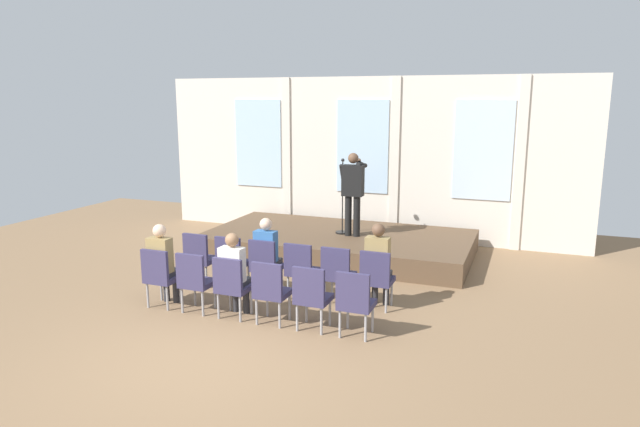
{
  "coord_description": "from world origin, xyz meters",
  "views": [
    {
      "loc": [
        3.66,
        -5.61,
        3.18
      ],
      "look_at": [
        0.1,
        3.73,
        1.12
      ],
      "focal_mm": 31.43,
      "sensor_mm": 36.0,
      "label": 1
    }
  ],
  "objects_px": {
    "chair_r1_c3": "(271,289)",
    "chair_r0_c1": "(232,259)",
    "mic_stand": "(342,217)",
    "chair_r1_c2": "(232,283)",
    "audience_r0_c2": "(267,251)",
    "chair_r1_c5": "(355,300)",
    "chair_r0_c2": "(265,263)",
    "chair_r1_c0": "(160,274)",
    "audience_r0_c5": "(378,261)",
    "audience_r1_c2": "(234,270)",
    "chair_r1_c1": "(195,279)",
    "chair_r0_c5": "(377,276)",
    "chair_r1_c4": "(312,294)",
    "chair_r0_c3": "(301,267)",
    "audience_r1_c0": "(162,261)",
    "speaker": "(353,188)",
    "chair_r0_c0": "(199,256)",
    "chair_r0_c4": "(338,271)"
  },
  "relations": [
    {
      "from": "audience_r1_c0",
      "to": "chair_r0_c1",
      "type": "bearing_deg",
      "value": 58.25
    },
    {
      "from": "chair_r0_c1",
      "to": "chair_r1_c5",
      "type": "height_order",
      "value": "same"
    },
    {
      "from": "audience_r0_c5",
      "to": "audience_r1_c2",
      "type": "bearing_deg",
      "value": -149.87
    },
    {
      "from": "mic_stand",
      "to": "chair_r0_c1",
      "type": "distance_m",
      "value": 3.01
    },
    {
      "from": "mic_stand",
      "to": "chair_r1_c1",
      "type": "distance_m",
      "value": 4.06
    },
    {
      "from": "chair_r1_c3",
      "to": "chair_r0_c1",
      "type": "bearing_deg",
      "value": 138.87
    },
    {
      "from": "chair_r1_c2",
      "to": "audience_r1_c2",
      "type": "height_order",
      "value": "audience_r1_c2"
    },
    {
      "from": "chair_r1_c0",
      "to": "chair_r1_c1",
      "type": "relative_size",
      "value": 1.0
    },
    {
      "from": "mic_stand",
      "to": "chair_r1_c2",
      "type": "xyz_separation_m",
      "value": [
        -0.37,
        -3.93,
        -0.24
      ]
    },
    {
      "from": "chair_r0_c0",
      "to": "chair_r0_c5",
      "type": "relative_size",
      "value": 1.0
    },
    {
      "from": "chair_r1_c1",
      "to": "chair_r1_c2",
      "type": "xyz_separation_m",
      "value": [
        0.63,
        0.0,
        0.0
      ]
    },
    {
      "from": "chair_r0_c2",
      "to": "chair_r1_c0",
      "type": "bearing_deg",
      "value": -138.87
    },
    {
      "from": "chair_r0_c1",
      "to": "chair_r0_c3",
      "type": "bearing_deg",
      "value": 0.0
    },
    {
      "from": "chair_r0_c0",
      "to": "chair_r1_c5",
      "type": "xyz_separation_m",
      "value": [
        3.14,
        -1.1,
        0.0
      ]
    },
    {
      "from": "mic_stand",
      "to": "chair_r1_c1",
      "type": "xyz_separation_m",
      "value": [
        -1.0,
        -3.93,
        -0.24
      ]
    },
    {
      "from": "chair_r1_c1",
      "to": "chair_r0_c5",
      "type": "bearing_deg",
      "value": 23.59
    },
    {
      "from": "chair_r0_c3",
      "to": "chair_r1_c1",
      "type": "height_order",
      "value": "same"
    },
    {
      "from": "chair_r0_c4",
      "to": "chair_r1_c3",
      "type": "xyz_separation_m",
      "value": [
        -0.63,
        -1.1,
        0.0
      ]
    },
    {
      "from": "chair_r1_c4",
      "to": "chair_r0_c1",
      "type": "bearing_deg",
      "value": 149.79
    },
    {
      "from": "audience_r0_c2",
      "to": "chair_r1_c5",
      "type": "height_order",
      "value": "audience_r0_c2"
    },
    {
      "from": "mic_stand",
      "to": "chair_r0_c5",
      "type": "relative_size",
      "value": 1.65
    },
    {
      "from": "audience_r0_c5",
      "to": "audience_r1_c2",
      "type": "relative_size",
      "value": 1.05
    },
    {
      "from": "chair_r0_c1",
      "to": "audience_r1_c2",
      "type": "bearing_deg",
      "value": -58.21
    },
    {
      "from": "speaker",
      "to": "chair_r0_c0",
      "type": "relative_size",
      "value": 1.79
    },
    {
      "from": "mic_stand",
      "to": "chair_r0_c4",
      "type": "xyz_separation_m",
      "value": [
        0.88,
        -2.83,
        -0.24
      ]
    },
    {
      "from": "chair_r1_c1",
      "to": "chair_r1_c2",
      "type": "height_order",
      "value": "same"
    },
    {
      "from": "mic_stand",
      "to": "audience_r0_c5",
      "type": "relative_size",
      "value": 1.16
    },
    {
      "from": "chair_r1_c4",
      "to": "chair_r1_c0",
      "type": "bearing_deg",
      "value": 180.0
    },
    {
      "from": "audience_r0_c5",
      "to": "chair_r1_c3",
      "type": "relative_size",
      "value": 1.43
    },
    {
      "from": "chair_r0_c2",
      "to": "chair_r1_c0",
      "type": "distance_m",
      "value": 1.67
    },
    {
      "from": "audience_r0_c5",
      "to": "chair_r1_c0",
      "type": "height_order",
      "value": "audience_r0_c5"
    },
    {
      "from": "chair_r1_c3",
      "to": "audience_r0_c5",
      "type": "bearing_deg",
      "value": 43.14
    },
    {
      "from": "chair_r0_c1",
      "to": "audience_r1_c2",
      "type": "xyz_separation_m",
      "value": [
        0.63,
        -1.01,
        0.18
      ]
    },
    {
      "from": "chair_r0_c4",
      "to": "audience_r0_c5",
      "type": "relative_size",
      "value": 0.7
    },
    {
      "from": "chair_r1_c4",
      "to": "audience_r0_c2",
      "type": "bearing_deg",
      "value": 136.77
    },
    {
      "from": "chair_r0_c3",
      "to": "chair_r1_c5",
      "type": "bearing_deg",
      "value": -41.13
    },
    {
      "from": "chair_r0_c1",
      "to": "chair_r0_c2",
      "type": "bearing_deg",
      "value": 0.0
    },
    {
      "from": "chair_r1_c1",
      "to": "chair_r0_c3",
      "type": "bearing_deg",
      "value": 41.13
    },
    {
      "from": "chair_r1_c0",
      "to": "audience_r1_c0",
      "type": "xyz_separation_m",
      "value": [
        0.0,
        0.08,
        0.19
      ]
    },
    {
      "from": "mic_stand",
      "to": "chair_r1_c2",
      "type": "relative_size",
      "value": 1.65
    },
    {
      "from": "audience_r1_c0",
      "to": "chair_r0_c0",
      "type": "bearing_deg",
      "value": 90.0
    },
    {
      "from": "chair_r0_c5",
      "to": "audience_r0_c5",
      "type": "relative_size",
      "value": 0.7
    },
    {
      "from": "audience_r1_c0",
      "to": "chair_r1_c5",
      "type": "distance_m",
      "value": 3.14
    },
    {
      "from": "audience_r0_c2",
      "to": "chair_r1_c3",
      "type": "xyz_separation_m",
      "value": [
        0.63,
        -1.18,
        -0.18
      ]
    },
    {
      "from": "audience_r0_c5",
      "to": "chair_r1_c4",
      "type": "distance_m",
      "value": 1.35
    },
    {
      "from": "chair_r0_c5",
      "to": "chair_r1_c1",
      "type": "height_order",
      "value": "same"
    },
    {
      "from": "audience_r1_c2",
      "to": "chair_r1_c5",
      "type": "height_order",
      "value": "audience_r1_c2"
    },
    {
      "from": "audience_r0_c2",
      "to": "audience_r1_c0",
      "type": "distance_m",
      "value": 1.67
    },
    {
      "from": "audience_r0_c5",
      "to": "audience_r1_c2",
      "type": "distance_m",
      "value": 2.18
    },
    {
      "from": "chair_r0_c1",
      "to": "audience_r0_c2",
      "type": "xyz_separation_m",
      "value": [
        0.63,
        0.08,
        0.18
      ]
    }
  ]
}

